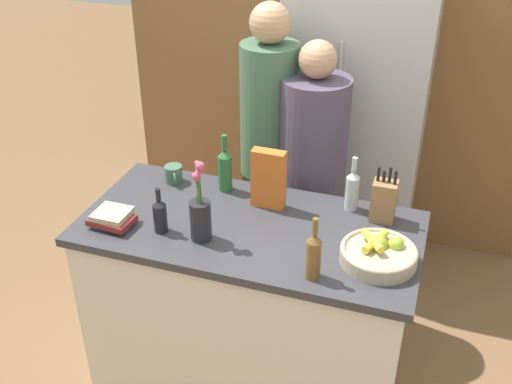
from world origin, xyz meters
The scene contains 16 objects.
ground_plane centered at (0.00, 0.00, 0.00)m, with size 14.00×14.00×0.00m, color brown.
kitchen_island centered at (0.00, 0.00, 0.47)m, with size 1.54×0.75×0.94m.
back_wall_wood centered at (0.00, 1.58, 1.30)m, with size 2.74×0.12×2.60m.
refrigerator centered at (0.25, 1.22, 0.94)m, with size 0.80×0.63×1.87m.
fruit_bowl centered at (0.59, -0.09, 0.98)m, with size 0.32×0.32×0.11m.
knife_block centered at (0.56, 0.24, 1.04)m, with size 0.11×0.09×0.27m.
flower_vase centered at (-0.16, -0.17, 1.06)m, with size 0.09×0.09×0.38m.
cereal_box centered at (0.03, 0.19, 1.08)m, with size 0.16×0.06×0.29m.
coffee_mug centered at (-0.49, 0.25, 0.98)m, with size 0.09×0.12×0.09m.
book_stack centered at (-0.58, -0.20, 0.98)m, with size 0.20×0.16×0.07m.
bottle_oil centered at (-0.22, 0.26, 1.06)m, with size 0.07×0.07×0.30m.
bottle_vinegar centered at (-0.36, -0.17, 1.02)m, with size 0.06×0.06×0.22m.
bottle_wine centered at (0.41, 0.28, 1.05)m, with size 0.06×0.06×0.27m.
bottle_water centered at (0.36, -0.27, 1.05)m, with size 0.06×0.06×0.28m.
person_at_sink centered at (-0.12, 0.67, 1.01)m, with size 0.31×0.31×1.78m.
person_in_blue centered at (0.14, 0.62, 0.91)m, with size 0.36×0.36×1.63m.
Camera 1 is at (0.75, -2.13, 2.45)m, focal length 42.00 mm.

